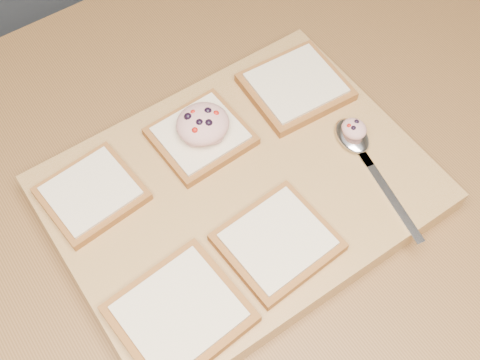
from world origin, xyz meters
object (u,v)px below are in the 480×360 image
object	(u,v)px
bread_far_center	(201,136)
spoon	(358,144)
cutting_board	(240,193)
tuna_salad_dollop	(203,124)

from	to	relation	value
bread_far_center	spoon	world-z (taller)	bread_far_center
bread_far_center	spoon	distance (m)	0.20
cutting_board	spoon	size ratio (longest dim) A/B	2.29
spoon	bread_far_center	bearing A→B (deg)	142.09
spoon	cutting_board	bearing A→B (deg)	166.53
cutting_board	spoon	world-z (taller)	spoon
tuna_salad_dollop	bread_far_center	bearing A→B (deg)	167.54
cutting_board	tuna_salad_dollop	bearing A→B (deg)	88.76
bread_far_center	spoon	size ratio (longest dim) A/B	0.60
tuna_salad_dollop	spoon	xyz separation A→B (m)	(0.16, -0.12, -0.03)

